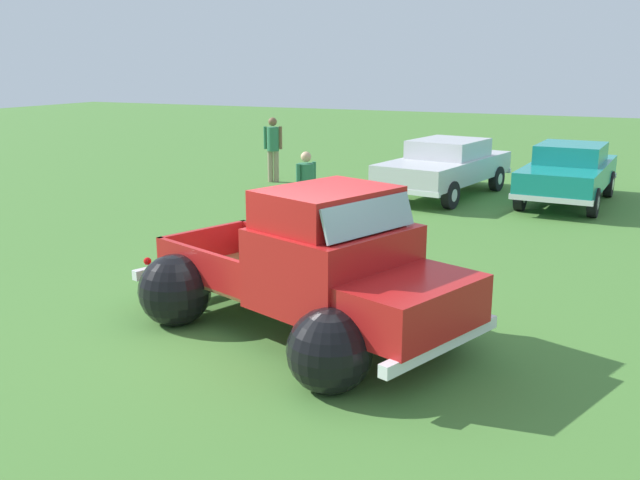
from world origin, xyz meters
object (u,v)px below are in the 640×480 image
at_px(vintage_pickup_truck, 318,280).
at_px(spectator_0, 306,186).
at_px(show_car_0, 445,165).
at_px(show_car_1, 569,171).
at_px(spectator_1, 273,145).

distance_m(vintage_pickup_truck, spectator_0, 5.87).
bearing_deg(show_car_0, spectator_0, -7.63).
bearing_deg(show_car_1, spectator_0, -37.72).
xyz_separation_m(show_car_0, spectator_1, (-5.02, -0.01, 0.27)).
distance_m(spectator_0, spectator_1, 6.02).
distance_m(vintage_pickup_truck, show_car_0, 10.19).
relative_size(vintage_pickup_truck, show_car_0, 1.04).
relative_size(vintage_pickup_truck, spectator_0, 3.11).
xyz_separation_m(spectator_0, spectator_1, (-3.47, 4.91, 0.15)).
bearing_deg(spectator_0, spectator_1, 145.11).
height_order(show_car_0, show_car_1, same).
relative_size(show_car_1, spectator_1, 2.44).
relative_size(spectator_0, spectator_1, 0.88).
height_order(show_car_0, spectator_1, spectator_1).
relative_size(show_car_0, spectator_0, 2.98).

